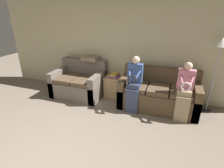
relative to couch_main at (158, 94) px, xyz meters
name	(u,v)px	position (x,y,z in m)	size (l,w,h in m)	color
wall_back	(116,49)	(-1.28, 0.52, 0.93)	(7.08, 0.06, 2.55)	beige
couch_main	(158,94)	(0.00, 0.00, 0.00)	(1.83, 0.86, 0.94)	brown
couch_side	(80,83)	(-2.17, -0.02, -0.01)	(1.35, 0.96, 0.96)	#70665B
child_left_seated	(134,82)	(-0.54, -0.35, 0.37)	(0.34, 0.38, 1.30)	#384260
child_right_seated	(185,90)	(0.54, -0.35, 0.34)	(0.34, 0.37, 1.27)	tan
side_shelf	(114,86)	(-1.21, 0.23, -0.06)	(0.49, 0.47, 0.56)	tan
book_stack	(114,75)	(-1.22, 0.23, 0.26)	(0.24, 0.29, 0.09)	#7A4284
floor_lamp	(220,52)	(1.13, 0.21, 1.08)	(0.30, 0.30, 1.72)	#2D2B28
throw_pillow	(91,58)	(-1.93, 0.31, 0.66)	(0.43, 0.43, 0.10)	gray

